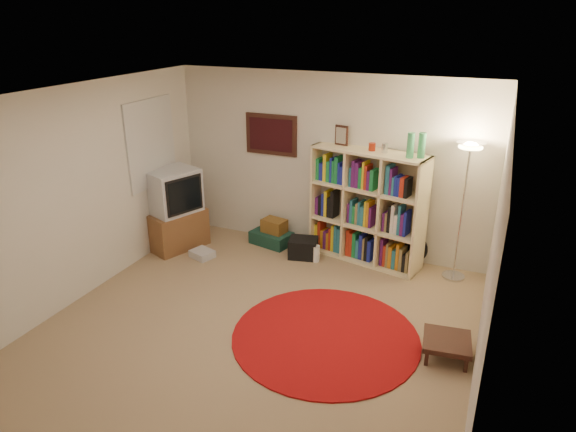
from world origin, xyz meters
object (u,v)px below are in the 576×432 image
at_px(tv_stand, 175,211).
at_px(side_table, 447,342).
at_px(floor_fan, 414,251).
at_px(floor_lamp, 468,167).
at_px(suitcase, 271,238).
at_px(bookshelf, 366,208).

xyz_separation_m(tv_stand, side_table, (3.98, -1.15, -0.39)).
xyz_separation_m(floor_fan, side_table, (0.67, -1.92, -0.03)).
distance_m(floor_lamp, suitcase, 2.97).
xyz_separation_m(bookshelf, floor_fan, (0.68, 0.09, -0.55)).
xyz_separation_m(suitcase, side_table, (2.74, -1.78, 0.08)).
xyz_separation_m(floor_lamp, floor_fan, (-0.55, 0.17, -1.29)).
bearing_deg(side_table, floor_lamp, 93.83).
height_order(floor_lamp, tv_stand, floor_lamp).
xyz_separation_m(floor_lamp, tv_stand, (-3.87, -0.60, -0.93)).
bearing_deg(floor_lamp, suitcase, 179.53).
bearing_deg(suitcase, floor_fan, 16.92).
relative_size(floor_fan, side_table, 0.80).
height_order(floor_lamp, suitcase, floor_lamp).
xyz_separation_m(tv_stand, suitcase, (1.24, 0.62, -0.47)).
distance_m(bookshelf, tv_stand, 2.72).
bearing_deg(side_table, bookshelf, 126.46).
relative_size(bookshelf, tv_stand, 1.60).
bearing_deg(tv_stand, suitcase, 47.94).
height_order(bookshelf, floor_fan, bookshelf).
xyz_separation_m(floor_fan, tv_stand, (-3.31, -0.77, 0.36)).
height_order(bookshelf, suitcase, bookshelf).
relative_size(floor_lamp, side_table, 3.52).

